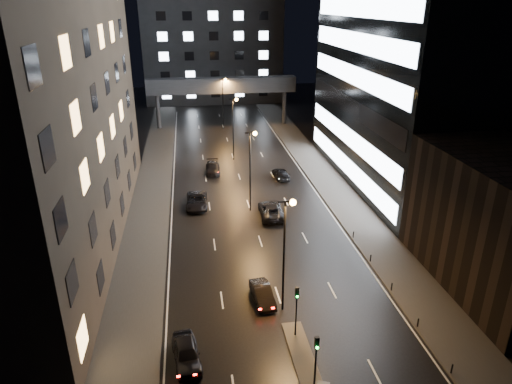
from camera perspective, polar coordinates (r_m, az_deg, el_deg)
ground at (r=68.05m, az=-2.10°, el=1.93°), size 160.00×160.00×0.00m
sidewalk_left at (r=63.26m, az=-12.89°, el=-0.25°), size 5.00×110.00×0.15m
sidewalk_right at (r=65.95m, az=9.26°, el=1.01°), size 5.00×110.00×0.15m
building_left at (r=49.89m, az=-27.73°, el=15.48°), size 15.00×48.00×40.00m
building_right_low at (r=45.78m, az=28.62°, el=-3.63°), size 10.00×18.00×12.00m
building_right_glass at (r=67.31m, az=21.14°, el=19.93°), size 20.00×36.00×45.00m
building_far at (r=121.98m, az=-5.46°, el=17.18°), size 34.00×14.00×25.00m
skybridge at (r=94.81m, az=-4.31°, el=13.09°), size 30.00×3.00×10.00m
median_island at (r=35.65m, az=5.89°, el=-19.97°), size 1.60×8.00×0.15m
traffic_signal_near at (r=35.58m, az=5.09°, el=-13.72°), size 0.28×0.34×4.40m
traffic_signal_far at (r=31.49m, az=7.52°, el=-19.56°), size 0.28×0.34×4.40m
bollard_row at (r=41.73m, az=18.01°, el=-13.21°), size 0.12×25.12×0.90m
streetlight_near at (r=36.59m, az=3.80°, el=-6.22°), size 1.45×0.50×10.15m
streetlight_mid_a at (r=54.66m, az=-0.58°, el=3.88°), size 1.45×0.50×10.15m
streetlight_mid_b at (r=73.73m, az=-2.77°, el=8.86°), size 1.45×0.50×10.15m
streetlight_far at (r=93.19m, az=-4.07°, el=11.77°), size 1.45×0.50×10.15m
car_away_a at (r=35.19m, az=-8.70°, el=-19.28°), size 2.43×4.76×1.55m
car_away_b at (r=40.57m, az=0.81°, el=-12.62°), size 1.90×4.41×1.41m
car_away_c at (r=58.27m, az=-7.42°, el=-1.12°), size 2.85×5.77×1.57m
car_away_d at (r=69.66m, az=-5.42°, el=3.00°), size 2.29×5.25×1.50m
car_toward_a at (r=55.27m, az=1.91°, el=-2.26°), size 2.93×5.99×1.64m
car_toward_b at (r=67.34m, az=3.12°, el=2.31°), size 2.13×4.83×1.38m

